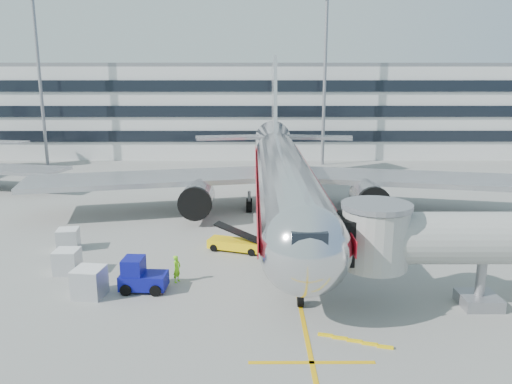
{
  "coord_description": "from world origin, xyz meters",
  "views": [
    {
      "loc": [
        -2.73,
        -35.13,
        13.05
      ],
      "look_at": [
        -2.55,
        4.82,
        4.0
      ],
      "focal_mm": 35.0,
      "sensor_mm": 36.0,
      "label": 1
    }
  ],
  "objects_px": {
    "baggage_tug": "(141,276)",
    "ramp_worker": "(177,269)",
    "main_jet": "(282,174)",
    "cargo_container_left": "(68,239)",
    "cargo_container_front": "(90,282)",
    "cargo_container_right": "(67,261)",
    "belt_loader": "(236,243)"
  },
  "relations": [
    {
      "from": "baggage_tug",
      "to": "belt_loader",
      "type": "bearing_deg",
      "value": 52.54
    },
    {
      "from": "belt_loader",
      "to": "ramp_worker",
      "type": "relative_size",
      "value": 2.52
    },
    {
      "from": "belt_loader",
      "to": "cargo_container_left",
      "type": "distance_m",
      "value": 13.13
    },
    {
      "from": "ramp_worker",
      "to": "cargo_container_left",
      "type": "bearing_deg",
      "value": 81.1
    },
    {
      "from": "cargo_container_left",
      "to": "cargo_container_front",
      "type": "height_order",
      "value": "cargo_container_front"
    },
    {
      "from": "cargo_container_left",
      "to": "baggage_tug",
      "type": "bearing_deg",
      "value": -46.63
    },
    {
      "from": "main_jet",
      "to": "belt_loader",
      "type": "xyz_separation_m",
      "value": [
        -4.14,
        -9.95,
        -3.63
      ]
    },
    {
      "from": "cargo_container_right",
      "to": "cargo_container_front",
      "type": "height_order",
      "value": "cargo_container_front"
    },
    {
      "from": "baggage_tug",
      "to": "cargo_container_left",
      "type": "xyz_separation_m",
      "value": [
        -7.4,
        7.83,
        -0.1
      ]
    },
    {
      "from": "baggage_tug",
      "to": "cargo_container_front",
      "type": "relative_size",
      "value": 1.53
    },
    {
      "from": "baggage_tug",
      "to": "cargo_container_front",
      "type": "xyz_separation_m",
      "value": [
        -2.94,
        -0.85,
        -0.02
      ]
    },
    {
      "from": "belt_loader",
      "to": "cargo_container_front",
      "type": "height_order",
      "value": "belt_loader"
    },
    {
      "from": "cargo_container_left",
      "to": "cargo_container_front",
      "type": "relative_size",
      "value": 0.92
    },
    {
      "from": "main_jet",
      "to": "belt_loader",
      "type": "bearing_deg",
      "value": -112.58
    },
    {
      "from": "cargo_container_left",
      "to": "ramp_worker",
      "type": "bearing_deg",
      "value": -34.38
    },
    {
      "from": "belt_loader",
      "to": "baggage_tug",
      "type": "bearing_deg",
      "value": -127.46
    },
    {
      "from": "cargo_container_front",
      "to": "cargo_container_left",
      "type": "bearing_deg",
      "value": 117.18
    },
    {
      "from": "cargo_container_right",
      "to": "ramp_worker",
      "type": "height_order",
      "value": "ramp_worker"
    },
    {
      "from": "cargo_container_right",
      "to": "ramp_worker",
      "type": "bearing_deg",
      "value": -11.59
    },
    {
      "from": "main_jet",
      "to": "baggage_tug",
      "type": "bearing_deg",
      "value": -119.51
    },
    {
      "from": "main_jet",
      "to": "cargo_container_front",
      "type": "distance_m",
      "value": 22.56
    },
    {
      "from": "ramp_worker",
      "to": "main_jet",
      "type": "bearing_deg",
      "value": -0.37
    },
    {
      "from": "main_jet",
      "to": "cargo_container_left",
      "type": "relative_size",
      "value": 28.56
    },
    {
      "from": "cargo_container_front",
      "to": "belt_loader",
      "type": "bearing_deg",
      "value": 43.85
    },
    {
      "from": "baggage_tug",
      "to": "cargo_container_front",
      "type": "height_order",
      "value": "baggage_tug"
    },
    {
      "from": "baggage_tug",
      "to": "ramp_worker",
      "type": "relative_size",
      "value": 1.63
    },
    {
      "from": "cargo_container_front",
      "to": "main_jet",
      "type": "bearing_deg",
      "value": 54.99
    },
    {
      "from": "baggage_tug",
      "to": "cargo_container_right",
      "type": "bearing_deg",
      "value": 152.66
    },
    {
      "from": "belt_loader",
      "to": "cargo_container_left",
      "type": "height_order",
      "value": "belt_loader"
    },
    {
      "from": "baggage_tug",
      "to": "cargo_container_right",
      "type": "xyz_separation_m",
      "value": [
        -5.69,
        2.94,
        -0.1
      ]
    },
    {
      "from": "belt_loader",
      "to": "cargo_container_right",
      "type": "height_order",
      "value": "belt_loader"
    },
    {
      "from": "main_jet",
      "to": "cargo_container_right",
      "type": "relative_size",
      "value": 30.36
    }
  ]
}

